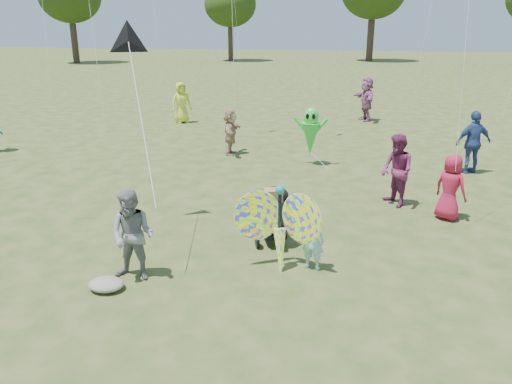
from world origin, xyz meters
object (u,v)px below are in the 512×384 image
(child_girl, at_px, (313,240))
(crowd_j, at_px, (366,99))
(crowd_g, at_px, (181,103))
(butterfly_kite, at_px, (280,228))
(jogging_stroller, at_px, (274,211))
(crowd_a, at_px, (451,187))
(crowd_c, at_px, (473,142))
(crowd_e, at_px, (397,171))
(alien_kite, at_px, (311,133))
(adult_man, at_px, (133,236))
(crowd_d, at_px, (231,132))

(child_girl, distance_m, crowd_j, 14.73)
(crowd_g, distance_m, butterfly_kite, 14.11)
(crowd_j, height_order, butterfly_kite, crowd_j)
(jogging_stroller, bearing_deg, crowd_a, 7.12)
(crowd_c, bearing_deg, crowd_a, 51.37)
(crowd_e, bearing_deg, crowd_a, 29.09)
(crowd_c, bearing_deg, butterfly_kite, 35.70)
(crowd_j, relative_size, jogging_stroller, 1.67)
(crowd_c, distance_m, butterfly_kite, 8.22)
(crowd_a, height_order, crowd_e, crowd_e)
(crowd_a, height_order, jogging_stroller, crowd_a)
(crowd_g, xyz_separation_m, alien_kite, (6.16, -5.69, 0.10))
(jogging_stroller, relative_size, butterfly_kite, 0.65)
(adult_man, distance_m, butterfly_kite, 2.45)
(crowd_c, height_order, jogging_stroller, crowd_c)
(crowd_c, height_order, crowd_e, crowd_c)
(butterfly_kite, bearing_deg, adult_man, -158.69)
(child_girl, bearing_deg, crowd_c, -103.98)
(child_girl, relative_size, jogging_stroller, 0.95)
(jogging_stroller, bearing_deg, crowd_e, 25.27)
(crowd_c, relative_size, jogging_stroller, 1.57)
(alien_kite, bearing_deg, crowd_j, 78.47)
(alien_kite, bearing_deg, jogging_stroller, -90.86)
(crowd_d, xyz_separation_m, butterfly_kite, (2.89, -7.64, 0.00))
(child_girl, height_order, crowd_d, crowd_d)
(crowd_c, xyz_separation_m, butterfly_kite, (-4.37, -6.96, -0.15))
(adult_man, xyz_separation_m, crowd_g, (-4.09, 13.48, 0.10))
(crowd_c, bearing_deg, child_girl, 38.93)
(crowd_c, relative_size, butterfly_kite, 1.02)
(crowd_c, bearing_deg, crowd_g, -49.79)
(crowd_a, distance_m, crowd_j, 11.87)
(butterfly_kite, bearing_deg, child_girl, 7.62)
(child_girl, xyz_separation_m, crowd_e, (1.55, 3.63, 0.30))
(crowd_a, relative_size, crowd_g, 0.83)
(child_girl, height_order, crowd_e, crowd_e)
(crowd_e, relative_size, alien_kite, 0.97)
(crowd_c, bearing_deg, crowd_e, 33.15)
(adult_man, xyz_separation_m, crowd_d, (-0.61, 8.53, -0.03))
(child_girl, relative_size, crowd_c, 0.61)
(crowd_j, height_order, jogging_stroller, crowd_j)
(crowd_a, relative_size, crowd_d, 0.97)
(crowd_e, distance_m, alien_kite, 3.96)
(crowd_j, bearing_deg, adult_man, -36.09)
(crowd_d, bearing_deg, crowd_g, 31.75)
(crowd_j, bearing_deg, crowd_e, -19.12)
(jogging_stroller, bearing_deg, butterfly_kite, -96.29)
(crowd_c, relative_size, crowd_e, 1.05)
(adult_man, bearing_deg, crowd_g, 108.25)
(child_girl, relative_size, crowd_g, 0.62)
(adult_man, bearing_deg, child_girl, 20.08)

